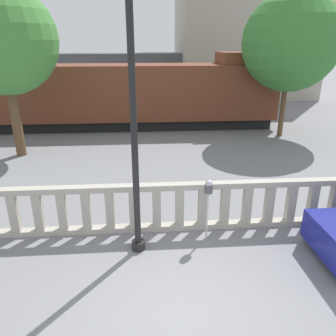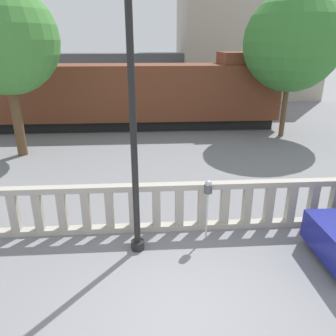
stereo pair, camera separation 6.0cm
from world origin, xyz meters
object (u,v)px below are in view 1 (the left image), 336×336
lamppost (132,69)px  parking_meter (208,191)px  train_near (60,96)px  tree_right (3,40)px  train_far (90,75)px  tree_left (291,42)px

lamppost → parking_meter: 3.19m
parking_meter → lamppost: bearing=-168.3°
parking_meter → train_near: train_near is taller
tree_right → train_far: bearing=86.8°
parking_meter → train_near: (-5.84, 11.24, 0.52)m
lamppost → train_near: (-4.20, 11.57, -2.20)m
parking_meter → tree_right: size_ratio=0.23×
parking_meter → tree_left: size_ratio=0.23×
train_near → train_far: bearing=89.5°
tree_left → tree_right: (-12.00, -2.15, 0.07)m
train_near → train_far: train_far is taller
train_far → train_near: bearing=-90.5°
train_near → tree_right: 5.29m
lamppost → train_far: (-4.11, 21.88, -2.07)m
tree_right → train_near: bearing=80.7°
tree_left → train_far: bearing=131.5°
parking_meter → tree_right: 9.97m
lamppost → train_far: bearing=100.6°
parking_meter → train_near: bearing=117.4°
lamppost → tree_left: (7.06, 9.24, 0.46)m
parking_meter → tree_right: (-6.57, 6.76, 3.24)m
train_far → tree_left: (11.17, -12.64, 2.53)m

